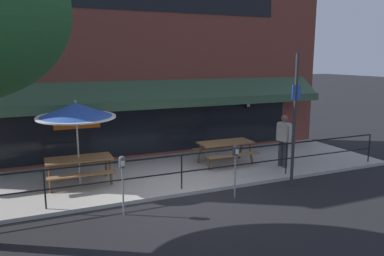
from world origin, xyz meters
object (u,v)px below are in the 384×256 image
(patio_umbrella_left, at_px, (76,111))
(parking_meter_near, at_px, (122,167))
(picnic_table_left, at_px, (79,163))
(street_sign_pole, at_px, (294,120))
(picnic_table_centre, at_px, (225,146))
(parking_meter_far, at_px, (235,155))
(pedestrian_walking, at_px, (284,138))

(patio_umbrella_left, relative_size, parking_meter_near, 1.67)
(picnic_table_left, bearing_deg, street_sign_pole, -22.04)
(picnic_table_centre, xyz_separation_m, parking_meter_far, (-1.12, -2.61, 0.44))
(parking_meter_far, bearing_deg, street_sign_pole, 4.68)
(pedestrian_walking, xyz_separation_m, street_sign_pole, (-0.76, -1.44, 0.86))
(pedestrian_walking, distance_m, parking_meter_far, 3.15)
(parking_meter_far, bearing_deg, parking_meter_near, 178.47)
(parking_meter_far, bearing_deg, pedestrian_walking, 30.49)
(picnic_table_centre, distance_m, parking_meter_far, 2.87)
(patio_umbrella_left, xyz_separation_m, pedestrian_walking, (6.32, -0.88, -1.12))
(pedestrian_walking, height_order, street_sign_pole, street_sign_pole)
(picnic_table_left, distance_m, patio_umbrella_left, 1.48)
(patio_umbrella_left, height_order, parking_meter_far, patio_umbrella_left)
(street_sign_pole, bearing_deg, picnic_table_left, 157.96)
(picnic_table_left, relative_size, picnic_table_centre, 1.00)
(parking_meter_far, bearing_deg, patio_umbrella_left, 145.54)
(patio_umbrella_left, height_order, parking_meter_near, patio_umbrella_left)
(pedestrian_walking, height_order, parking_meter_far, pedestrian_walking)
(street_sign_pole, bearing_deg, parking_meter_far, -175.32)
(picnic_table_centre, relative_size, patio_umbrella_left, 0.76)
(picnic_table_centre, relative_size, parking_meter_far, 1.27)
(picnic_table_left, height_order, patio_umbrella_left, patio_umbrella_left)
(picnic_table_left, bearing_deg, pedestrian_walking, -7.35)
(patio_umbrella_left, height_order, street_sign_pole, street_sign_pole)
(picnic_table_left, height_order, parking_meter_far, parking_meter_far)
(picnic_table_left, height_order, pedestrian_walking, pedestrian_walking)
(picnic_table_centre, distance_m, pedestrian_walking, 1.92)
(patio_umbrella_left, distance_m, parking_meter_far, 4.50)
(picnic_table_left, xyz_separation_m, patio_umbrella_left, (-0.00, 0.07, 1.47))
(picnic_table_centre, xyz_separation_m, street_sign_pole, (0.83, -2.45, 1.21))
(patio_umbrella_left, bearing_deg, parking_meter_far, -34.46)
(pedestrian_walking, bearing_deg, picnic_table_centre, 147.44)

